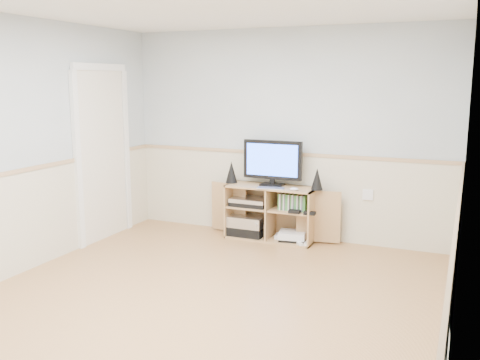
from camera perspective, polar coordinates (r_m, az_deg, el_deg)
name	(u,v)px	position (r m, az deg, el deg)	size (l,w,h in m)	color
room	(200,161)	(4.52, -4.29, 2.03)	(4.04, 4.54, 2.54)	tan
media_cabinet	(272,211)	(6.47, 3.43, -3.36)	(1.66, 0.40, 0.65)	tan
monitor	(273,161)	(6.35, 3.49, 2.01)	(0.72, 0.18, 0.54)	black
speaker_left	(231,172)	(6.54, -0.92, 0.85)	(0.14, 0.14, 0.26)	black
speaker_right	(317,179)	(6.19, 8.22, 0.11)	(0.14, 0.14, 0.25)	black
keyboard	(271,188)	(6.21, 3.30, -0.88)	(0.31, 0.13, 0.01)	silver
mouse	(294,189)	(6.12, 5.79, -0.97)	(0.10, 0.06, 0.04)	white
av_components	(248,219)	(6.55, 0.89, -4.18)	(0.52, 0.33, 0.47)	black
game_consoles	(292,236)	(6.40, 5.54, -5.98)	(0.46, 0.31, 0.11)	white
game_cases	(293,202)	(6.28, 5.69, -2.37)	(0.33, 0.14, 0.19)	#3F8C3F
wall_outlet	(368,195)	(6.29, 13.49, -1.53)	(0.12, 0.03, 0.12)	white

